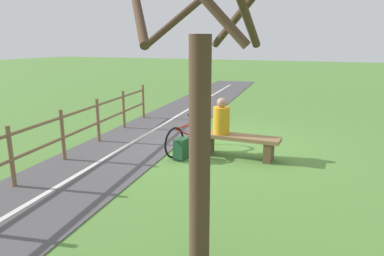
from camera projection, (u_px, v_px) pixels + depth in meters
The scene contains 8 objects.
ground_plane at pixel (211, 146), 8.49m from camera, with size 80.00×80.00×0.00m, color #548438.
paved_path at pixel (30, 203), 5.46m from camera, with size 2.27×36.00×0.02m, color #4C494C.
path_centre_line at pixel (30, 202), 5.46m from camera, with size 0.10×32.00×0.00m, color silver.
bench at pixel (238, 142), 7.58m from camera, with size 1.79×0.46×0.49m.
person_seated at pixel (221, 119), 7.60m from camera, with size 0.36×0.36×0.78m.
bicycle at pixel (188, 136), 7.95m from camera, with size 0.37×1.68×0.86m.
backpack at pixel (181, 149), 7.49m from camera, with size 0.28×0.36×0.44m.
tree_far_right at pixel (199, 125), 3.50m from camera, with size 1.50×1.64×3.51m.
Camera 1 is at (-2.68, 7.71, 2.43)m, focal length 33.23 mm.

